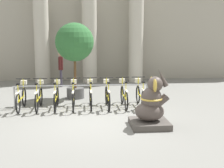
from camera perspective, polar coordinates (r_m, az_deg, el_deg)
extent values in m
plane|color=slate|center=(8.96, -2.73, -7.01)|extent=(60.00, 60.00, 0.00)
cube|color=#A39E8E|center=(17.21, -4.25, 10.78)|extent=(20.00, 0.20, 6.00)
cylinder|color=#BCB7A8|center=(16.32, -12.78, 8.92)|extent=(0.75, 0.75, 5.00)
cylinder|color=#BCB7A8|center=(16.20, -4.15, 9.12)|extent=(0.75, 0.75, 5.00)
cylinder|color=#BCB7A8|center=(16.44, 4.42, 9.12)|extent=(0.75, 0.75, 5.00)
cylinder|color=gray|center=(10.99, -17.39, -2.38)|extent=(0.05, 0.05, 0.75)
cylinder|color=gray|center=(10.99, 6.41, -2.03)|extent=(0.05, 0.05, 0.75)
cylinder|color=gray|center=(10.69, -5.52, -0.28)|extent=(4.63, 0.04, 0.04)
torus|color=black|center=(11.28, -15.79, -2.28)|extent=(0.05, 0.65, 0.65)
torus|color=black|center=(10.27, -16.81, -3.42)|extent=(0.05, 0.65, 0.65)
cube|color=yellow|center=(10.76, -16.28, -2.57)|extent=(0.04, 0.95, 0.04)
cube|color=silver|center=(10.21, -16.89, -1.55)|extent=(0.06, 0.54, 0.03)
cylinder|color=yellow|center=(10.31, -16.77, -1.73)|extent=(0.03, 0.03, 0.58)
cube|color=black|center=(10.26, -16.85, -0.03)|extent=(0.08, 0.18, 0.04)
cylinder|color=yellow|center=(11.18, -15.89, -0.71)|extent=(0.03, 0.03, 0.64)
cylinder|color=black|center=(11.13, -15.96, 0.93)|extent=(0.48, 0.03, 0.03)
cube|color=silver|center=(11.25, -15.84, 0.29)|extent=(0.20, 0.16, 0.14)
torus|color=black|center=(11.19, -12.88, -2.25)|extent=(0.05, 0.65, 0.65)
torus|color=black|center=(10.18, -13.62, -3.40)|extent=(0.05, 0.65, 0.65)
cube|color=yellow|center=(10.67, -13.24, -2.54)|extent=(0.04, 0.95, 0.04)
cube|color=silver|center=(10.11, -13.69, -1.51)|extent=(0.06, 0.54, 0.03)
cylinder|color=yellow|center=(10.22, -13.60, -1.69)|extent=(0.03, 0.03, 0.58)
cube|color=black|center=(10.17, -13.67, 0.03)|extent=(0.08, 0.18, 0.04)
cylinder|color=yellow|center=(11.10, -12.96, -0.66)|extent=(0.03, 0.03, 0.64)
cylinder|color=black|center=(11.05, -13.02, 0.98)|extent=(0.48, 0.03, 0.03)
cube|color=silver|center=(11.16, -12.93, 0.34)|extent=(0.20, 0.16, 0.14)
torus|color=black|center=(11.15, -9.93, -2.20)|extent=(0.05, 0.65, 0.65)
torus|color=black|center=(10.13, -10.37, -3.36)|extent=(0.05, 0.65, 0.65)
cube|color=yellow|center=(10.63, -10.15, -2.49)|extent=(0.04, 0.95, 0.04)
cube|color=silver|center=(10.06, -10.43, -1.46)|extent=(0.06, 0.54, 0.03)
cylinder|color=yellow|center=(10.17, -10.37, -1.64)|extent=(0.03, 0.03, 0.58)
cube|color=black|center=(10.11, -10.42, 0.09)|extent=(0.08, 0.18, 0.04)
cylinder|color=yellow|center=(11.05, -9.99, -0.61)|extent=(0.03, 0.03, 0.64)
cylinder|color=black|center=(11.00, -10.04, 1.04)|extent=(0.48, 0.03, 0.03)
cube|color=silver|center=(11.12, -9.98, 0.40)|extent=(0.20, 0.16, 0.14)
torus|color=black|center=(11.10, -6.97, -2.19)|extent=(0.05, 0.65, 0.65)
torus|color=black|center=(10.07, -7.12, -3.34)|extent=(0.05, 0.65, 0.65)
cube|color=yellow|center=(10.57, -7.05, -2.47)|extent=(0.04, 0.95, 0.04)
cube|color=silver|center=(10.01, -7.15, -1.43)|extent=(0.06, 0.54, 0.03)
cylinder|color=yellow|center=(10.11, -7.13, -1.61)|extent=(0.03, 0.03, 0.58)
cube|color=black|center=(10.06, -7.17, 0.12)|extent=(0.08, 0.18, 0.04)
cylinder|color=yellow|center=(11.00, -7.01, -0.58)|extent=(0.03, 0.03, 0.64)
cylinder|color=black|center=(10.95, -7.04, 1.08)|extent=(0.48, 0.03, 0.03)
cube|color=silver|center=(11.07, -7.02, 0.43)|extent=(0.20, 0.16, 0.14)
torus|color=black|center=(11.13, -4.01, -2.11)|extent=(0.05, 0.65, 0.65)
torus|color=black|center=(10.11, -3.84, -3.25)|extent=(0.05, 0.65, 0.65)
cube|color=yellow|center=(10.61, -3.93, -2.39)|extent=(0.04, 0.95, 0.04)
cube|color=silver|center=(10.04, -3.86, -1.35)|extent=(0.06, 0.54, 0.03)
cylinder|color=yellow|center=(10.15, -3.88, -1.53)|extent=(0.03, 0.03, 0.58)
cube|color=black|center=(10.09, -3.89, 0.20)|extent=(0.08, 0.18, 0.04)
cylinder|color=yellow|center=(11.03, -4.02, -0.51)|extent=(0.03, 0.03, 0.64)
cylinder|color=black|center=(10.98, -4.04, 1.15)|extent=(0.48, 0.03, 0.03)
cube|color=silver|center=(11.10, -4.04, 0.50)|extent=(0.20, 0.16, 0.14)
torus|color=black|center=(11.13, -1.04, -2.09)|extent=(0.05, 0.65, 0.65)
torus|color=black|center=(10.11, -0.57, -3.23)|extent=(0.05, 0.65, 0.65)
cube|color=yellow|center=(10.61, -0.81, -2.37)|extent=(0.04, 0.95, 0.04)
cube|color=silver|center=(10.04, -0.57, -1.33)|extent=(0.06, 0.54, 0.03)
cylinder|color=yellow|center=(10.15, -0.62, -1.51)|extent=(0.03, 0.03, 0.58)
cube|color=black|center=(10.10, -0.62, 0.22)|extent=(0.08, 0.18, 0.04)
cylinder|color=yellow|center=(11.03, -1.02, -0.49)|extent=(0.03, 0.03, 0.64)
cylinder|color=black|center=(10.98, -1.03, 1.17)|extent=(0.48, 0.03, 0.03)
cube|color=silver|center=(11.10, -1.07, 0.52)|extent=(0.20, 0.16, 0.14)
torus|color=black|center=(11.24, 1.87, -1.98)|extent=(0.05, 0.65, 0.65)
torus|color=black|center=(10.23, 2.62, -3.09)|extent=(0.05, 0.65, 0.65)
cube|color=yellow|center=(10.72, 2.23, -2.25)|extent=(0.04, 0.95, 0.04)
cube|color=silver|center=(10.16, 2.64, -1.21)|extent=(0.06, 0.54, 0.03)
cylinder|color=yellow|center=(10.27, 2.56, -1.39)|extent=(0.03, 0.03, 0.58)
cube|color=black|center=(10.22, 2.57, 0.32)|extent=(0.08, 0.18, 0.04)
cylinder|color=yellow|center=(11.15, 1.90, -0.39)|extent=(0.03, 0.03, 0.64)
cylinder|color=black|center=(11.10, 1.91, 1.25)|extent=(0.48, 0.03, 0.03)
cube|color=silver|center=(11.22, 1.84, 0.61)|extent=(0.20, 0.16, 0.14)
torus|color=black|center=(11.32, 4.76, -1.92)|extent=(0.05, 0.65, 0.65)
torus|color=black|center=(10.32, 5.80, -3.02)|extent=(0.05, 0.65, 0.65)
cube|color=yellow|center=(10.81, 5.26, -2.19)|extent=(0.04, 0.95, 0.04)
cube|color=silver|center=(10.25, 5.83, -1.16)|extent=(0.06, 0.54, 0.03)
cylinder|color=yellow|center=(10.36, 5.71, -1.34)|extent=(0.03, 0.03, 0.58)
cube|color=black|center=(10.31, 5.74, 0.36)|extent=(0.08, 0.18, 0.04)
cylinder|color=yellow|center=(11.23, 4.82, -0.35)|extent=(0.03, 0.03, 0.64)
cylinder|color=black|center=(11.18, 4.84, 1.28)|extent=(0.48, 0.03, 0.03)
cube|color=silver|center=(11.30, 4.74, 0.64)|extent=(0.20, 0.16, 0.14)
cube|color=#4C4742|center=(8.59, 6.83, -7.20)|extent=(1.02, 1.02, 0.17)
ellipsoid|color=#4C423D|center=(8.50, 6.87, -5.00)|extent=(0.79, 0.70, 0.51)
ellipsoid|color=#4C423D|center=(8.43, 7.23, -2.70)|extent=(0.56, 0.51, 0.65)
sphere|color=#4C423D|center=(8.38, 7.90, -0.04)|extent=(0.42, 0.42, 0.42)
ellipsoid|color=gold|center=(8.57, 7.22, 0.17)|extent=(0.08, 0.30, 0.35)
ellipsoid|color=gold|center=(8.17, 7.86, -0.28)|extent=(0.08, 0.30, 0.35)
cone|color=#4C423D|center=(8.40, 9.16, 1.18)|extent=(0.36, 0.15, 0.52)
cylinder|color=#4C423D|center=(8.61, 8.71, -2.95)|extent=(0.41, 0.14, 0.37)
cylinder|color=#4C423D|center=(8.39, 9.09, -3.28)|extent=(0.41, 0.14, 0.37)
torus|color=gold|center=(8.43, 7.23, -2.70)|extent=(0.59, 0.59, 0.05)
cylinder|color=#383342|center=(15.15, -9.28, 1.10)|extent=(0.11, 0.11, 0.82)
cylinder|color=#383342|center=(14.99, -9.32, 1.01)|extent=(0.11, 0.11, 0.82)
cube|color=#4C1919|center=(14.99, -9.37, 3.76)|extent=(0.20, 0.32, 0.61)
sphere|color=tan|center=(14.96, -9.41, 5.42)|extent=(0.22, 0.22, 0.22)
cylinder|color=#4C1919|center=(15.19, -9.32, 3.94)|extent=(0.07, 0.07, 0.55)
cylinder|color=#4C1919|center=(14.79, -9.42, 3.80)|extent=(0.07, 0.07, 0.55)
cylinder|color=#4C4C4C|center=(12.32, -6.70, -1.65)|extent=(0.68, 0.68, 0.40)
cylinder|color=brown|center=(12.19, -6.77, 2.04)|extent=(0.10, 0.10, 1.19)
sphere|color=#2D6633|center=(12.11, -6.87, 7.63)|extent=(1.48, 1.48, 1.48)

